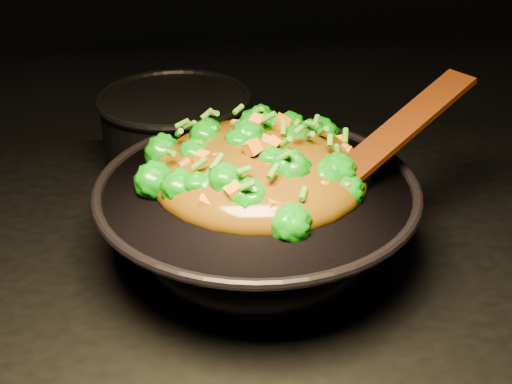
{
  "coord_description": "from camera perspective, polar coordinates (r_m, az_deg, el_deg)",
  "views": [
    {
      "loc": [
        -0.1,
        -0.63,
        1.41
      ],
      "look_at": [
        -0.01,
        0.07,
        1.0
      ],
      "focal_mm": 45.0,
      "sensor_mm": 36.0,
      "label": 1
    }
  ],
  "objects": [
    {
      "name": "stir_fry",
      "position": [
        0.8,
        0.3,
        4.46
      ],
      "size": [
        0.29,
        0.29,
        0.1
      ],
      "primitive_type": null,
      "rotation": [
        0.0,
        0.0,
        -0.04
      ],
      "color": "#0E7908",
      "rests_on": "wok"
    },
    {
      "name": "wok",
      "position": [
        0.83,
        0.09,
        -2.75
      ],
      "size": [
        0.52,
        0.52,
        0.11
      ],
      "primitive_type": null,
      "rotation": [
        0.0,
        0.0,
        -0.43
      ],
      "color": "black",
      "rests_on": "stovetop"
    },
    {
      "name": "spatula",
      "position": [
        0.82,
        11.61,
        4.58
      ],
      "size": [
        0.26,
        0.17,
        0.12
      ],
      "primitive_type": "cube",
      "rotation": [
        0.0,
        -0.38,
        0.52
      ],
      "color": "#351708",
      "rests_on": "wok"
    },
    {
      "name": "back_pot",
      "position": [
        1.05,
        -7.07,
        5.26
      ],
      "size": [
        0.27,
        0.27,
        0.13
      ],
      "primitive_type": "cylinder",
      "rotation": [
        0.0,
        0.0,
        0.17
      ],
      "color": "black",
      "rests_on": "stovetop"
    }
  ]
}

